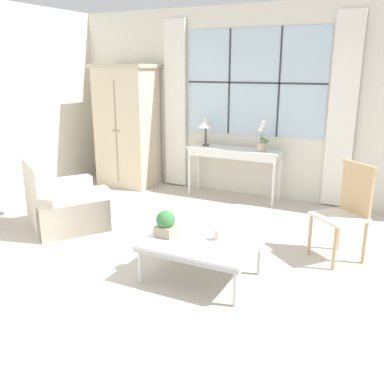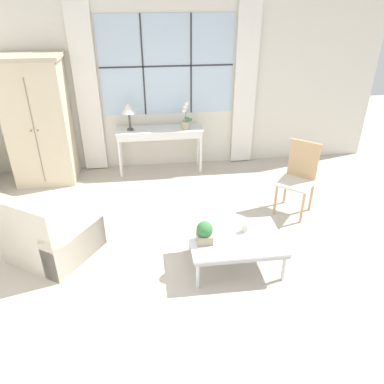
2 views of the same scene
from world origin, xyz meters
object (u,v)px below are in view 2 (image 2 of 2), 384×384
object	(u,v)px
console_table	(160,134)
side_chair_wooden	(299,174)
pillar_candle	(245,228)
potted_plant_small	(205,232)
armoire	(39,121)
potted_orchid	(186,118)
table_lamp	(129,109)
coffee_table	(235,240)
armchair_upholstered	(51,235)

from	to	relation	value
console_table	side_chair_wooden	size ratio (longest dim) A/B	1.41
console_table	pillar_candle	xyz separation A→B (m)	(0.82, -2.53, -0.24)
pillar_candle	console_table	bearing A→B (deg)	108.00
side_chair_wooden	potted_plant_small	xyz separation A→B (m)	(-1.49, -1.12, -0.07)
side_chair_wooden	armoire	bearing A→B (deg)	158.60
armoire	potted_orchid	bearing A→B (deg)	1.17
console_table	table_lamp	distance (m)	0.65
potted_orchid	coffee_table	distance (m)	2.66
potted_orchid	side_chair_wooden	size ratio (longest dim) A/B	0.46
pillar_candle	potted_orchid	bearing A→B (deg)	98.87
armchair_upholstered	potted_plant_small	size ratio (longest dim) A/B	4.61
console_table	side_chair_wooden	xyz separation A→B (m)	(1.83, -1.54, -0.10)
console_table	armoire	bearing A→B (deg)	-176.91
armoire	potted_plant_small	distance (m)	3.41
potted_orchid	armchair_upholstered	xyz separation A→B (m)	(-1.83, -2.11, -0.66)
table_lamp	coffee_table	distance (m)	2.98
potted_orchid	armoire	bearing A→B (deg)	-178.83
potted_orchid	coffee_table	size ratio (longest dim) A/B	0.45
potted_plant_small	console_table	bearing A→B (deg)	97.28
armoire	table_lamp	xyz separation A→B (m)	(1.38, 0.10, 0.12)
armoire	potted_orchid	distance (m)	2.29
coffee_table	console_table	bearing A→B (deg)	104.83
potted_orchid	console_table	bearing A→B (deg)	173.03
console_table	side_chair_wooden	bearing A→B (deg)	-40.12
armoire	potted_orchid	size ratio (longest dim) A/B	4.22
potted_orchid	potted_plant_small	distance (m)	2.64
side_chair_wooden	pillar_candle	distance (m)	1.42
coffee_table	potted_plant_small	world-z (taller)	potted_plant_small
potted_plant_small	coffee_table	bearing A→B (deg)	5.04
armoire	potted_orchid	world-z (taller)	armoire
armchair_upholstered	pillar_candle	bearing A→B (deg)	-9.43
side_chair_wooden	pillar_candle	xyz separation A→B (m)	(-1.01, -0.99, -0.14)
armoire	armchair_upholstered	xyz separation A→B (m)	(0.45, -2.07, -0.72)
armchair_upholstered	side_chair_wooden	distance (m)	3.30
potted_plant_small	pillar_candle	xyz separation A→B (m)	(0.48, 0.13, -0.08)
table_lamp	potted_plant_small	bearing A→B (deg)	-72.99
armoire	console_table	world-z (taller)	armoire
table_lamp	coffee_table	world-z (taller)	table_lamp
console_table	armchair_upholstered	world-z (taller)	armchair_upholstered
armchair_upholstered	side_chair_wooden	bearing A→B (deg)	10.89
console_table	potted_orchid	xyz separation A→B (m)	(0.44, -0.05, 0.26)
table_lamp	side_chair_wooden	xyz separation A→B (m)	(2.30, -1.54, -0.54)
pillar_candle	side_chair_wooden	bearing A→B (deg)	44.49
potted_plant_small	armoire	bearing A→B (deg)	130.58
armoire	armchair_upholstered	distance (m)	2.23
armoire	table_lamp	size ratio (longest dim) A/B	4.42
coffee_table	pillar_candle	world-z (taller)	pillar_candle
table_lamp	potted_plant_small	xyz separation A→B (m)	(0.81, -2.66, -0.60)
armoire	pillar_candle	xyz separation A→B (m)	(2.68, -2.43, -0.57)
potted_orchid	table_lamp	bearing A→B (deg)	176.86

